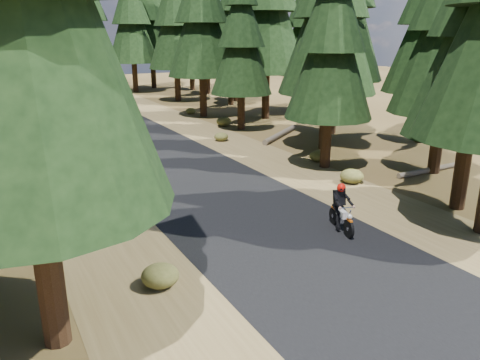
% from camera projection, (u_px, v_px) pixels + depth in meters
% --- Properties ---
extents(ground, '(120.00, 120.00, 0.00)m').
position_uv_depth(ground, '(263.00, 225.00, 14.88)').
color(ground, '#49361A').
rests_on(ground, ground).
extents(road, '(6.00, 100.00, 0.01)m').
position_uv_depth(road, '(199.00, 183.00, 19.06)').
color(road, black).
rests_on(road, ground).
extents(shoulder_l, '(3.20, 100.00, 0.01)m').
position_uv_depth(shoulder_l, '(83.00, 202.00, 16.95)').
color(shoulder_l, brown).
rests_on(shoulder_l, ground).
extents(shoulder_r, '(3.20, 100.00, 0.01)m').
position_uv_depth(shoulder_r, '(292.00, 168.00, 21.17)').
color(shoulder_r, brown).
rests_on(shoulder_r, ground).
extents(pine_forest, '(34.59, 55.08, 16.32)m').
position_uv_depth(pine_forest, '(94.00, 0.00, 30.13)').
color(pine_forest, black).
rests_on(pine_forest, ground).
extents(log_near, '(4.09, 3.14, 0.32)m').
position_uv_depth(log_near, '(280.00, 134.00, 27.58)').
color(log_near, '#4C4233').
rests_on(log_near, ground).
extents(log_far, '(3.86, 0.29, 0.24)m').
position_uv_depth(log_far, '(430.00, 170.00, 20.52)').
color(log_far, '#4C4233').
rests_on(log_far, ground).
extents(understory_shrubs, '(14.85, 31.18, 0.64)m').
position_uv_depth(understory_shrubs, '(191.00, 159.00, 21.70)').
color(understory_shrubs, '#474C1E').
rests_on(understory_shrubs, ground).
extents(rider_lead, '(0.93, 1.73, 1.48)m').
position_uv_depth(rider_lead, '(342.00, 216.00, 14.31)').
color(rider_lead, silver).
rests_on(rider_lead, road).
extents(rider_follow, '(0.74, 1.68, 1.44)m').
position_uv_depth(rider_follow, '(149.00, 167.00, 19.56)').
color(rider_follow, '#9E160A').
rests_on(rider_follow, road).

